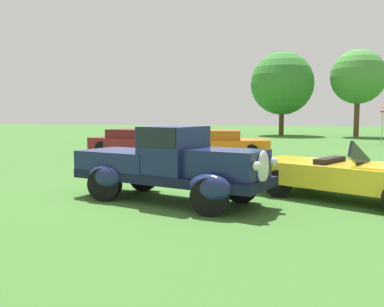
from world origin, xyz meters
TOP-DOWN VIEW (x-y plane):
  - ground_plane at (0.00, 0.00)m, footprint 120.00×120.00m
  - feature_pickup_truck at (0.48, -0.40)m, footprint 4.79×2.91m
  - neighbor_convertible at (4.50, 0.57)m, footprint 4.68×3.66m
  - show_car_burgundy at (-4.23, 9.82)m, footprint 4.65×2.88m
  - show_car_orange at (0.22, 9.47)m, footprint 4.38×2.53m
  - treeline_far_left at (2.83, 29.61)m, footprint 5.65×5.65m
  - treeline_mid_left at (9.11, 28.54)m, footprint 4.58×4.58m

SIDE VIEW (x-z plane):
  - ground_plane at x=0.00m, z-range 0.00..0.00m
  - neighbor_convertible at x=4.50m, z-range -0.12..1.28m
  - show_car_orange at x=0.22m, z-range -0.01..1.21m
  - show_car_burgundy at x=-4.23m, z-range -0.01..1.21m
  - feature_pickup_truck at x=0.48m, z-range 0.02..1.72m
  - treeline_far_left at x=2.83m, z-range 0.92..8.44m
  - treeline_mid_left at x=9.11m, z-range 1.37..8.75m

